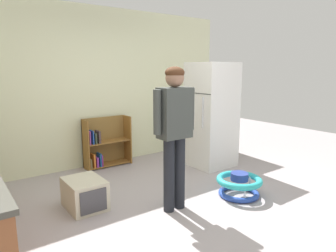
{
  "coord_description": "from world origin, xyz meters",
  "views": [
    {
      "loc": [
        -2.15,
        -2.62,
        1.68
      ],
      "look_at": [
        0.06,
        0.37,
        0.97
      ],
      "focal_mm": 32.47,
      "sensor_mm": 36.0,
      "label": 1
    }
  ],
  "objects_px": {
    "bookshelf": "(104,145)",
    "pet_carrier": "(85,194)",
    "refrigerator": "(211,115)",
    "baby_walker": "(239,184)",
    "standing_person": "(175,125)"
  },
  "relations": [
    {
      "from": "refrigerator",
      "to": "baby_walker",
      "type": "xyz_separation_m",
      "value": [
        -0.64,
        -1.2,
        -0.73
      ]
    },
    {
      "from": "baby_walker",
      "to": "bookshelf",
      "type": "bearing_deg",
      "value": 111.7
    },
    {
      "from": "standing_person",
      "to": "baby_walker",
      "type": "xyz_separation_m",
      "value": [
        0.93,
        -0.21,
        -0.87
      ]
    },
    {
      "from": "bookshelf",
      "to": "standing_person",
      "type": "xyz_separation_m",
      "value": [
        -0.03,
        -2.05,
        0.67
      ]
    },
    {
      "from": "baby_walker",
      "to": "pet_carrier",
      "type": "xyz_separation_m",
      "value": [
        -1.79,
        0.88,
        0.02
      ]
    },
    {
      "from": "bookshelf",
      "to": "standing_person",
      "type": "height_order",
      "value": "standing_person"
    },
    {
      "from": "standing_person",
      "to": "baby_walker",
      "type": "distance_m",
      "value": 1.29
    },
    {
      "from": "baby_walker",
      "to": "pet_carrier",
      "type": "relative_size",
      "value": 1.09
    },
    {
      "from": "baby_walker",
      "to": "refrigerator",
      "type": "bearing_deg",
      "value": 62.05
    },
    {
      "from": "bookshelf",
      "to": "pet_carrier",
      "type": "height_order",
      "value": "bookshelf"
    },
    {
      "from": "refrigerator",
      "to": "bookshelf",
      "type": "xyz_separation_m",
      "value": [
        -1.53,
        1.05,
        -0.52
      ]
    },
    {
      "from": "refrigerator",
      "to": "bookshelf",
      "type": "relative_size",
      "value": 2.09
    },
    {
      "from": "pet_carrier",
      "to": "baby_walker",
      "type": "bearing_deg",
      "value": -26.25
    },
    {
      "from": "baby_walker",
      "to": "standing_person",
      "type": "bearing_deg",
      "value": 167.43
    },
    {
      "from": "refrigerator",
      "to": "baby_walker",
      "type": "distance_m",
      "value": 1.54
    }
  ]
}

